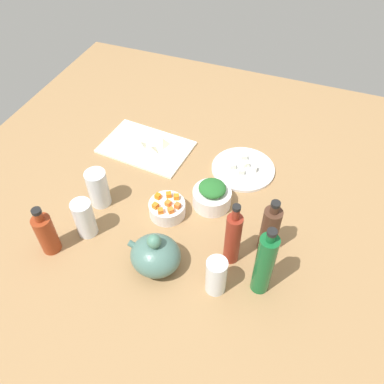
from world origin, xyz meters
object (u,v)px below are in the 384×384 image
bottle_3 (270,229)px  bowl_greens (212,198)px  teapot (155,255)px  bottle_1 (46,233)px  plate_tofu (243,169)px  bottle_0 (233,238)px  bottle_2 (264,264)px  drinking_glass_0 (84,218)px  bowl_carrots (167,209)px  drinking_glass_1 (98,188)px  drinking_glass_2 (216,276)px  cutting_board (146,147)px

bottle_3 → bowl_greens: bearing=-27.0°
bowl_greens → teapot: teapot is taller
bottle_1 → bottle_3: (-65.62, -25.23, 1.55)cm
plate_tofu → bottle_0: size_ratio=0.97×
bottle_2 → drinking_glass_0: bearing=0.2°
bottle_3 → plate_tofu: bearing=-62.6°
teapot → bottle_1: 35.43cm
bowl_carrots → teapot: bearing=104.0°
bottle_0 → drinking_glass_1: (50.94, -6.40, -3.49)cm
bottle_2 → bowl_carrots: bearing=-24.0°
bottle_2 → plate_tofu: bearing=-68.8°
bowl_carrots → drinking_glass_0: size_ratio=0.89×
drinking_glass_0 → drinking_glass_2: drinking_glass_0 is taller
bottle_1 → bottle_2: (-67.12, -10.37, 4.42)cm
bowl_greens → drinking_glass_2: 34.10cm
plate_tofu → cutting_board: bearing=2.2°
bottle_2 → bottle_1: bearing=8.8°
plate_tofu → bottle_0: 42.70cm
bowl_carrots → teapot: (-5.25, 21.00, 3.26)cm
bottle_3 → drinking_glass_2: (10.87, 20.04, -2.78)cm
bowl_greens → drinking_glass_1: size_ratio=0.95×
bottle_1 → drinking_glass_2: bottle_1 is taller
cutting_board → plate_tofu: plate_tofu is taller
drinking_glass_1 → drinking_glass_2: bearing=159.7°
bottle_2 → drinking_glass_2: bottle_2 is taller
bottle_2 → drinking_glass_2: 14.55cm
teapot → bottle_0: bottle_0 is taller
drinking_glass_0 → bottle_2: bearing=-179.8°
bowl_carrots → bottle_1: bottle_1 is taller
bowl_carrots → bottle_1: size_ratio=0.66×
bowl_greens → cutting_board: bearing=-28.9°
bottle_0 → bottle_3: bottle_0 is taller
plate_tofu → bottle_1: bearing=50.0°
teapot → cutting_board: bearing=-61.4°
bowl_greens → drinking_glass_0: (35.21, 26.79, 3.93)cm
teapot → bottle_2: 33.22cm
plate_tofu → bottle_2: 52.45cm
cutting_board → drinking_glass_1: bearing=85.7°
cutting_board → drinking_glass_1: size_ratio=2.46×
cutting_board → bottle_3: (-58.20, 31.14, 9.10)cm
bottle_3 → drinking_glass_2: 22.97cm
bowl_carrots → bottle_3: bearing=177.1°
bottle_2 → bottle_3: bottle_2 is taller
bottle_1 → drinking_glass_0: (-7.53, -10.12, -0.88)cm
cutting_board → bottle_1: bearing=82.5°
drinking_glass_0 → teapot: bearing=171.6°
plate_tofu → drinking_glass_0: (41.08, 47.87, 6.56)cm
bottle_2 → bottle_3: size_ratio=1.25×
bottle_2 → cutting_board: bearing=-37.6°
bottle_1 → drinking_glass_2: 55.00cm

